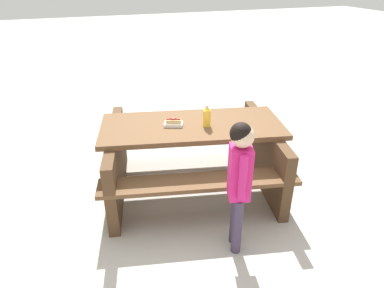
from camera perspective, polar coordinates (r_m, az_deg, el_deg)
The scene contains 5 objects.
ground_plane at distance 3.77m, azimuth -0.00°, elevation -7.09°, with size 30.00×30.00×0.00m, color #B7B2A8.
picnic_table at distance 3.53m, azimuth -0.00°, elevation -1.15°, with size 2.05×1.74×0.75m.
soda_bottle at distance 3.32m, azimuth 2.50°, elevation 4.64°, with size 0.07×0.07×0.22m.
hotdog_tray at distance 3.35m, azimuth -3.13°, elevation 3.57°, with size 0.21×0.17×0.08m.
child_in_coat at distance 2.64m, azimuth 7.95°, elevation -4.80°, with size 0.21×0.28×1.16m.
Camera 1 is at (1.01, 2.93, 2.14)m, focal length 31.91 mm.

